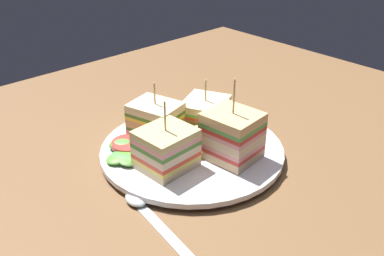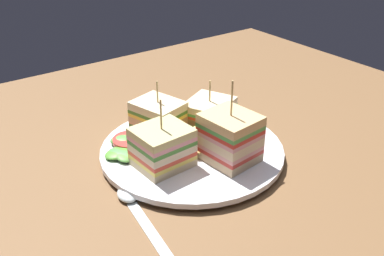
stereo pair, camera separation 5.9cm
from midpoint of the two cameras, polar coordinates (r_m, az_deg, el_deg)
ground_plane at (r=61.51cm, az=2.75°, el=-4.36°), size 100.23×84.12×1.80cm
plate at (r=60.61cm, az=2.78°, el=-3.01°), size 24.92×24.92×1.33cm
sandwich_wedge_0 at (r=61.73cm, az=-1.60°, el=1.03°), size 6.85×7.80×8.42cm
sandwich_wedge_1 at (r=55.32cm, az=-0.79°, el=-2.55°), size 6.95×6.29×9.12cm
sandwich_wedge_2 at (r=56.68cm, az=7.86°, el=-1.34°), size 6.58×7.22×10.99cm
sandwich_wedge_3 at (r=63.80cm, az=4.87°, el=1.52°), size 8.50×8.14×7.70cm
chip_pile at (r=59.35cm, az=3.74°, el=-1.62°), size 7.51×6.64×2.85cm
salad_garnish at (r=59.47cm, az=-5.71°, el=-2.56°), size 6.87×7.66×1.41cm
spoon at (r=51.53cm, az=-4.17°, el=-10.05°), size 3.69×14.45×1.00cm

